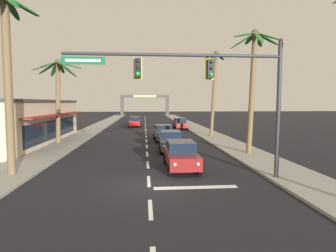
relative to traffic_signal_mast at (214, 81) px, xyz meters
The scene contains 16 objects.
ground_plane 6.03m from the traffic_signal_mast, behind, with size 220.00×220.00×0.00m, color black.
sidewalk_right 20.77m from the traffic_signal_mast, 76.93° to the left, with size 3.20×110.00×0.14m, color gray.
sidewalk_left 23.08m from the traffic_signal_mast, 119.34° to the left, with size 3.20×110.00×0.14m, color gray.
lane_markings 20.60m from the traffic_signal_mast, 98.15° to the left, with size 4.28×87.76×0.01m.
traffic_signal_mast is the anchor object (origin of this frame).
sedan_lead_at_stop_bar 5.21m from the traffic_signal_mast, 113.90° to the left, with size 1.95×4.45×1.68m.
sedan_third_in_queue 9.95m from the traffic_signal_mast, 98.12° to the left, with size 2.05×4.49×1.68m.
sedan_fifth_in_queue 15.69m from the traffic_signal_mast, 95.49° to the left, with size 2.10×4.51×1.68m.
sedan_oncoming_far 32.98m from the traffic_signal_mast, 98.78° to the left, with size 1.98×4.47×1.68m.
sedan_parked_nearest_kerb 28.19m from the traffic_signal_mast, 85.93° to the left, with size 2.03×4.48×1.68m.
palm_left_nearest 10.92m from the traffic_signal_mast, 169.91° to the left, with size 3.68×3.79×9.80m.
palm_left_second 18.03m from the traffic_signal_mast, 130.25° to the left, with size 4.59×4.67×8.15m.
palm_right_second 8.46m from the traffic_signal_mast, 54.98° to the left, with size 4.00×3.95×9.47m.
palm_right_third 18.58m from the traffic_signal_mast, 75.36° to the left, with size 3.10×2.96×9.93m.
storefront_strip_left 21.68m from the traffic_signal_mast, 137.46° to the left, with size 8.02×18.21×4.28m.
town_gateway_arch 69.21m from the traffic_signal_mast, 92.68° to the left, with size 14.41×0.90×6.25m.
Camera 1 is at (-0.21, -13.19, 4.02)m, focal length 29.43 mm.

